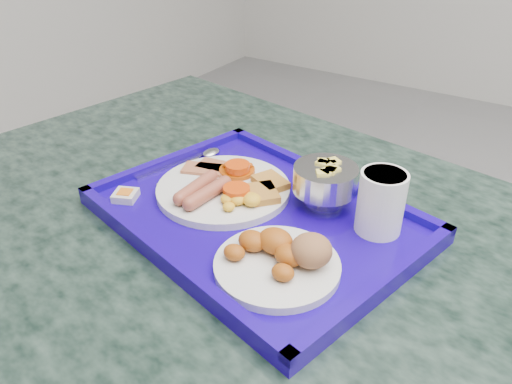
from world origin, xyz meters
TOP-DOWN VIEW (x-y plane):
  - table at (-0.89, -0.11)m, footprint 1.43×1.08m
  - tray at (-0.89, -0.09)m, footprint 0.57×0.47m
  - main_plate at (-0.96, -0.06)m, footprint 0.23×0.23m
  - bread_plate at (-0.78, -0.18)m, footprint 0.17×0.17m
  - fruit_bowl at (-0.81, -0.00)m, footprint 0.10×0.10m
  - juice_cup at (-0.71, -0.02)m, footprint 0.07×0.07m
  - spoon at (-1.08, 0.02)m, footprint 0.03×0.17m
  - knife at (-1.10, -0.03)m, footprint 0.05×0.16m
  - jam_packet at (-1.09, -0.17)m, footprint 0.05×0.05m

SIDE VIEW (x-z plane):
  - table at x=-0.89m, z-range 0.20..1.01m
  - tray at x=-0.89m, z-range 0.81..0.84m
  - knife at x=-1.10m, z-range 0.83..0.83m
  - spoon at x=-1.08m, z-range 0.83..0.84m
  - jam_packet at x=-1.09m, z-range 0.83..0.84m
  - main_plate at x=-0.96m, z-range 0.82..0.86m
  - bread_plate at x=-0.78m, z-range 0.82..0.87m
  - fruit_bowl at x=-0.81m, z-range 0.84..0.91m
  - juice_cup at x=-0.71m, z-range 0.83..0.93m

